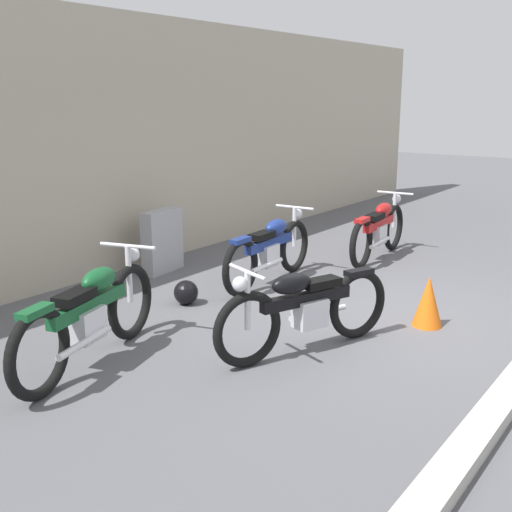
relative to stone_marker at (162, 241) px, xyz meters
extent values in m
plane|color=#56565B|center=(0.09, -3.21, -0.44)|extent=(40.00, 40.00, 0.00)
cube|color=#B2A893|center=(0.09, 0.66, 1.31)|extent=(18.00, 0.30, 3.49)
cube|color=#9E9EA3|center=(0.00, 0.00, 0.00)|extent=(0.72, 0.28, 0.87)
sphere|color=black|center=(-0.89, -1.23, -0.29)|extent=(0.29, 0.29, 0.29)
cone|color=orange|center=(0.07, -3.81, -0.16)|extent=(0.32, 0.32, 0.55)
torus|color=black|center=(-1.91, -2.88, -0.08)|extent=(0.70, 0.34, 0.71)
torus|color=black|center=(-0.68, -3.35, -0.08)|extent=(0.70, 0.34, 0.71)
cube|color=silver|center=(-1.24, -3.13, -0.06)|extent=(0.36, 0.29, 0.27)
cube|color=black|center=(-1.29, -3.11, 0.10)|extent=(0.97, 0.45, 0.12)
ellipsoid|color=black|center=(-1.45, -3.05, 0.27)|extent=(0.47, 0.34, 0.20)
cube|color=black|center=(-1.13, -3.18, 0.22)|extent=(0.43, 0.30, 0.08)
cube|color=black|center=(-0.68, -3.35, 0.25)|extent=(0.33, 0.22, 0.06)
cylinder|color=silver|center=(-1.91, -2.88, 0.19)|extent=(0.05, 0.05, 0.54)
cylinder|color=silver|center=(-1.91, -2.88, 0.46)|extent=(0.24, 0.54, 0.04)
sphere|color=silver|center=(-1.98, -2.85, 0.36)|extent=(0.14, 0.14, 0.14)
cylinder|color=silver|center=(-1.02, -3.09, -0.13)|extent=(0.66, 0.30, 0.06)
torus|color=black|center=(3.09, -2.06, -0.07)|extent=(0.73, 0.15, 0.73)
torus|color=black|center=(1.75, -2.17, -0.07)|extent=(0.73, 0.15, 0.73)
cube|color=silver|center=(2.37, -2.12, -0.05)|extent=(0.33, 0.23, 0.28)
cube|color=#B21919|center=(2.42, -2.12, 0.11)|extent=(1.03, 0.18, 0.12)
ellipsoid|color=#B21919|center=(2.60, -2.10, 0.29)|extent=(0.45, 0.23, 0.20)
cube|color=black|center=(2.24, -2.13, 0.24)|extent=(0.41, 0.21, 0.08)
cube|color=#B21919|center=(1.75, -2.17, 0.27)|extent=(0.33, 0.15, 0.06)
cylinder|color=silver|center=(3.09, -2.06, 0.20)|extent=(0.06, 0.06, 0.55)
cylinder|color=silver|center=(3.09, -2.06, 0.48)|extent=(0.08, 0.58, 0.04)
sphere|color=silver|center=(3.17, -2.05, 0.38)|extent=(0.14, 0.14, 0.14)
cylinder|color=silver|center=(2.18, -2.26, -0.12)|extent=(0.70, 0.12, 0.06)
torus|color=black|center=(-2.02, -1.50, -0.05)|extent=(0.76, 0.30, 0.77)
torus|color=black|center=(-3.38, -1.88, -0.05)|extent=(0.76, 0.30, 0.77)
cube|color=silver|center=(-2.75, -1.70, -0.03)|extent=(0.38, 0.29, 0.29)
cube|color=#145128|center=(-2.70, -1.69, 0.14)|extent=(1.06, 0.39, 0.13)
ellipsoid|color=#145128|center=(-2.52, -1.64, 0.32)|extent=(0.50, 0.33, 0.21)
cube|color=black|center=(-2.88, -1.74, 0.27)|extent=(0.46, 0.30, 0.08)
cube|color=#145128|center=(-3.38, -1.88, 0.30)|extent=(0.36, 0.21, 0.06)
cylinder|color=silver|center=(-2.02, -1.50, 0.23)|extent=(0.06, 0.06, 0.58)
cylinder|color=silver|center=(-2.02, -1.50, 0.52)|extent=(0.20, 0.60, 0.04)
sphere|color=silver|center=(-1.94, -1.47, 0.42)|extent=(0.15, 0.15, 0.15)
cylinder|color=silver|center=(-2.92, -1.88, -0.11)|extent=(0.72, 0.26, 0.06)
torus|color=black|center=(1.08, -1.48, -0.07)|extent=(0.73, 0.13, 0.73)
torus|color=black|center=(-0.26, -1.56, -0.07)|extent=(0.73, 0.13, 0.73)
cube|color=silver|center=(0.36, -1.52, -0.05)|extent=(0.33, 0.22, 0.28)
cube|color=navy|center=(0.41, -1.52, 0.11)|extent=(1.02, 0.16, 0.12)
ellipsoid|color=navy|center=(0.59, -1.51, 0.28)|extent=(0.45, 0.22, 0.20)
cube|color=black|center=(0.23, -1.53, 0.23)|extent=(0.41, 0.20, 0.08)
cube|color=navy|center=(-0.26, -1.56, 0.26)|extent=(0.32, 0.14, 0.06)
cylinder|color=silver|center=(1.08, -1.48, 0.20)|extent=(0.06, 0.06, 0.55)
cylinder|color=silver|center=(1.08, -1.48, 0.47)|extent=(0.07, 0.58, 0.04)
sphere|color=silver|center=(1.16, -1.47, 0.37)|extent=(0.14, 0.14, 0.14)
cylinder|color=silver|center=(0.17, -1.65, -0.12)|extent=(0.70, 0.10, 0.06)
camera|label=1|loc=(-6.25, -6.09, 1.96)|focal=44.88mm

